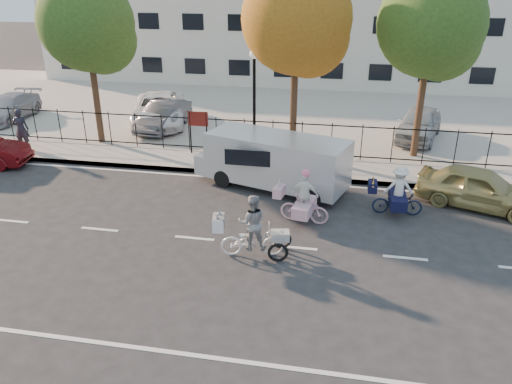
% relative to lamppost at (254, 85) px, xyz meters
% --- Properties ---
extents(ground, '(120.00, 120.00, 0.00)m').
position_rel_lamppost_xyz_m(ground, '(-0.50, -6.80, -3.11)').
color(ground, '#333334').
extents(road_markings, '(60.00, 9.52, 0.01)m').
position_rel_lamppost_xyz_m(road_markings, '(-0.50, -6.80, -3.11)').
color(road_markings, silver).
rests_on(road_markings, ground).
extents(curb, '(60.00, 0.10, 0.15)m').
position_rel_lamppost_xyz_m(curb, '(-0.50, -1.75, -3.04)').
color(curb, '#A8A399').
rests_on(curb, ground).
extents(sidewalk, '(60.00, 2.20, 0.15)m').
position_rel_lamppost_xyz_m(sidewalk, '(-0.50, -0.70, -3.04)').
color(sidewalk, '#A8A399').
rests_on(sidewalk, ground).
extents(parking_lot, '(60.00, 15.60, 0.15)m').
position_rel_lamppost_xyz_m(parking_lot, '(-0.50, 8.20, -3.04)').
color(parking_lot, '#A8A399').
rests_on(parking_lot, ground).
extents(iron_fence, '(58.00, 0.06, 1.50)m').
position_rel_lamppost_xyz_m(iron_fence, '(-0.50, 0.40, -2.21)').
color(iron_fence, black).
rests_on(iron_fence, sidewalk).
extents(building, '(34.00, 10.00, 6.00)m').
position_rel_lamppost_xyz_m(building, '(-0.50, 18.20, -0.11)').
color(building, silver).
rests_on(building, ground).
extents(lamppost, '(0.36, 0.36, 4.33)m').
position_rel_lamppost_xyz_m(lamppost, '(0.00, 0.00, 0.00)').
color(lamppost, black).
rests_on(lamppost, sidewalk).
extents(street_sign, '(0.85, 0.06, 1.80)m').
position_rel_lamppost_xyz_m(street_sign, '(-2.35, 0.00, -1.70)').
color(street_sign, black).
rests_on(street_sign, sidewalk).
extents(zebra_trike, '(2.12, 1.05, 1.81)m').
position_rel_lamppost_xyz_m(zebra_trike, '(1.35, -7.40, -2.41)').
color(zebra_trike, white).
rests_on(zebra_trike, ground).
extents(unicorn_bike, '(1.79, 1.27, 1.77)m').
position_rel_lamppost_xyz_m(unicorn_bike, '(2.53, -5.16, -2.46)').
color(unicorn_bike, '#E9B1C4').
rests_on(unicorn_bike, ground).
extents(bull_bike, '(1.75, 1.20, 1.64)m').
position_rel_lamppost_xyz_m(bull_bike, '(5.41, -4.05, -2.46)').
color(bull_bike, '#101835').
rests_on(bull_bike, ground).
extents(white_van, '(5.86, 3.29, 1.93)m').
position_rel_lamppost_xyz_m(white_van, '(1.22, -2.69, -2.04)').
color(white_van, silver).
rests_on(white_van, ground).
extents(gold_sedan, '(4.25, 2.87, 1.34)m').
position_rel_lamppost_xyz_m(gold_sedan, '(8.09, -3.00, -2.44)').
color(gold_sedan, tan).
rests_on(gold_sedan, ground).
extents(pedestrian, '(0.73, 0.58, 1.75)m').
position_rel_lamppost_xyz_m(pedestrian, '(-9.99, -0.77, -2.09)').
color(pedestrian, black).
rests_on(pedestrian, sidewalk).
extents(lot_car_a, '(1.94, 4.36, 1.24)m').
position_rel_lamppost_xyz_m(lot_car_a, '(-13.47, 3.29, -2.34)').
color(lot_car_a, '#A3A4AB').
rests_on(lot_car_a, parking_lot).
extents(lot_car_b, '(3.88, 5.79, 1.47)m').
position_rel_lamppost_xyz_m(lot_car_b, '(-5.58, 3.93, -2.23)').
color(lot_car_b, white).
rests_on(lot_car_b, parking_lot).
extents(lot_car_c, '(1.69, 4.10, 1.32)m').
position_rel_lamppost_xyz_m(lot_car_c, '(-5.06, 3.15, -2.30)').
color(lot_car_c, '#505158').
rests_on(lot_car_c, parking_lot).
extents(lot_car_d, '(2.69, 4.46, 1.42)m').
position_rel_lamppost_xyz_m(lot_car_d, '(6.88, 3.83, -2.25)').
color(lot_car_d, '#A6ABAE').
rests_on(lot_car_d, parking_lot).
extents(tree_west, '(3.93, 3.93, 7.20)m').
position_rel_lamppost_xyz_m(tree_west, '(-7.00, 0.79, 1.92)').
color(tree_west, '#442D1D').
rests_on(tree_west, ground).
extents(tree_mid, '(4.17, 4.17, 7.65)m').
position_rel_lamppost_xyz_m(tree_mid, '(1.65, 0.56, 2.25)').
color(tree_mid, '#442D1D').
rests_on(tree_mid, ground).
extents(tree_east, '(4.03, 4.03, 7.40)m').
position_rel_lamppost_xyz_m(tree_east, '(6.63, 1.46, 2.07)').
color(tree_east, '#442D1D').
rests_on(tree_east, ground).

